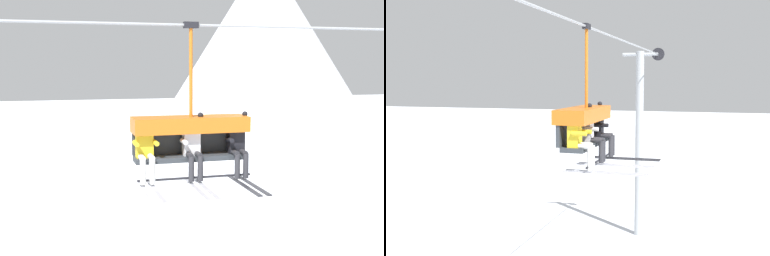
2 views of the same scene
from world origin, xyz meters
The scene contains 6 objects.
lift_tower_far centered at (10.89, -0.02, 4.48)m, with size 0.36×1.88×8.62m.
lift_cable centered at (1.62, -0.80, 8.34)m, with size 20.55×0.05×0.05m.
chairlift_chair centered at (-0.73, -0.73, 6.31)m, with size 2.27×0.74×2.96m.
skier_yellow centered at (-1.66, -0.95, 6.00)m, with size 0.46×1.70×1.23m.
skier_white centered at (-0.73, -0.94, 6.02)m, with size 0.48×1.70×1.34m.
skier_black centered at (0.19, -0.94, 6.02)m, with size 0.48×1.70×1.34m.
Camera 2 is at (-10.83, -3.68, 7.19)m, focal length 45.00 mm.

